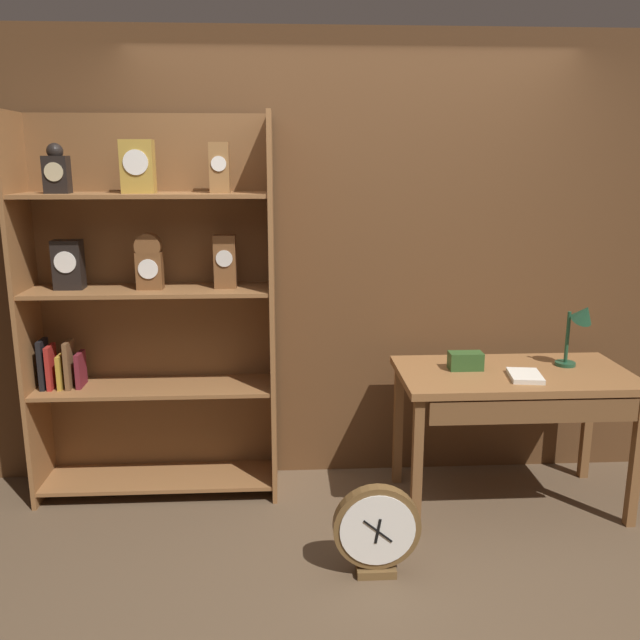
% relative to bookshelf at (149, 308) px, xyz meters
% --- Properties ---
extents(ground_plane, '(10.00, 10.00, 0.00)m').
position_rel_bookshelf_xyz_m(ground_plane, '(1.15, -1.09, -1.09)').
color(ground_plane, brown).
extents(back_wood_panel, '(4.80, 0.05, 2.60)m').
position_rel_bookshelf_xyz_m(back_wood_panel, '(1.15, 0.21, 0.21)').
color(back_wood_panel, brown).
rests_on(back_wood_panel, ground).
extents(bookshelf, '(1.36, 0.38, 2.14)m').
position_rel_bookshelf_xyz_m(bookshelf, '(0.00, 0.00, 0.00)').
color(bookshelf, brown).
rests_on(bookshelf, ground).
extents(workbench, '(1.25, 0.66, 0.78)m').
position_rel_bookshelf_xyz_m(workbench, '(1.99, -0.31, -0.40)').
color(workbench, brown).
rests_on(workbench, ground).
extents(desk_lamp, '(0.19, 0.19, 0.37)m').
position_rel_bookshelf_xyz_m(desk_lamp, '(2.36, -0.23, -0.06)').
color(desk_lamp, '#1E472D').
rests_on(desk_lamp, workbench).
extents(toolbox_small, '(0.18, 0.10, 0.10)m').
position_rel_bookshelf_xyz_m(toolbox_small, '(1.73, -0.23, -0.26)').
color(toolbox_small, '#2D5123').
rests_on(toolbox_small, workbench).
extents(open_repair_manual, '(0.19, 0.24, 0.02)m').
position_rel_bookshelf_xyz_m(open_repair_manual, '(2.01, -0.40, -0.30)').
color(open_repair_manual, silver).
rests_on(open_repair_manual, workbench).
extents(round_clock_large, '(0.41, 0.11, 0.45)m').
position_rel_bookshelf_xyz_m(round_clock_large, '(1.16, -0.92, -0.86)').
color(round_clock_large, brown).
rests_on(round_clock_large, ground).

